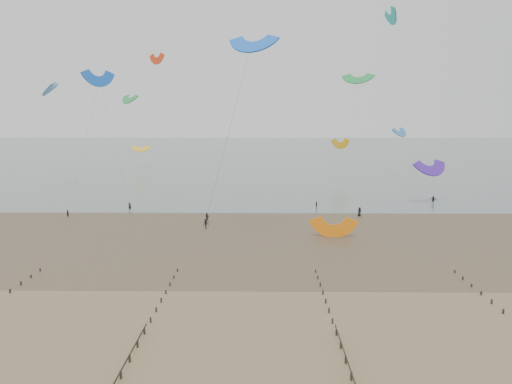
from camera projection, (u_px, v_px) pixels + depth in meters
ground at (290, 308)px, 52.95m from camera, size 500.00×500.00×0.00m
sea_and_shore at (256, 231)px, 86.95m from camera, size 500.00×665.00×0.03m
kitesurfer_lead at (68, 213)px, 98.48m from camera, size 0.64×0.53×1.51m
kitesurfers at (372, 211)px, 100.19m from camera, size 115.84×27.03×1.89m
grounded_kite at (333, 237)px, 83.18m from camera, size 7.26×5.96×3.69m
kites_airborne at (215, 111)px, 139.01m from camera, size 232.89×126.50×39.10m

